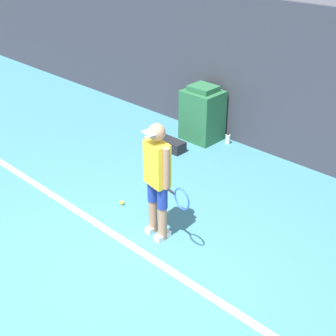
# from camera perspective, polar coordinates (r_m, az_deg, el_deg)

# --- Properties ---
(ground_plane) EXTENTS (24.00, 24.00, 0.00)m
(ground_plane) POSITION_cam_1_polar(r_m,az_deg,el_deg) (5.88, -7.02, -12.79)
(ground_plane) COLOR teal
(back_wall) EXTENTS (24.00, 0.10, 2.67)m
(back_wall) POSITION_cam_1_polar(r_m,az_deg,el_deg) (8.10, 15.85, 9.33)
(back_wall) COLOR #383842
(back_wall) RESTS_ON ground_plane
(court_baseline) EXTENTS (21.60, 0.10, 0.01)m
(court_baseline) POSITION_cam_1_polar(r_m,az_deg,el_deg) (6.14, -3.03, -10.36)
(court_baseline) COLOR white
(court_baseline) RESTS_ON ground_plane
(tennis_player) EXTENTS (0.89, 0.31, 1.64)m
(tennis_player) POSITION_cam_1_polar(r_m,az_deg,el_deg) (5.97, -1.27, -1.08)
(tennis_player) COLOR #A37556
(tennis_player) RESTS_ON ground_plane
(tennis_ball) EXTENTS (0.07, 0.07, 0.07)m
(tennis_ball) POSITION_cam_1_polar(r_m,az_deg,el_deg) (7.10, -5.62, -4.23)
(tennis_ball) COLOR #D1E533
(tennis_ball) RESTS_ON ground_plane
(covered_chair) EXTENTS (0.69, 0.60, 1.07)m
(covered_chair) POSITION_cam_1_polar(r_m,az_deg,el_deg) (8.97, 4.21, 6.58)
(covered_chair) COLOR #28663D
(covered_chair) RESTS_ON ground_plane
(equipment_bag) EXTENTS (0.61, 0.26, 0.20)m
(equipment_bag) POSITION_cam_1_polar(r_m,az_deg,el_deg) (8.68, 0.23, 2.90)
(equipment_bag) COLOR black
(equipment_bag) RESTS_ON ground_plane
(water_bottle) EXTENTS (0.09, 0.09, 0.21)m
(water_bottle) POSITION_cam_1_polar(r_m,az_deg,el_deg) (8.97, 7.29, 3.53)
(water_bottle) COLOR white
(water_bottle) RESTS_ON ground_plane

